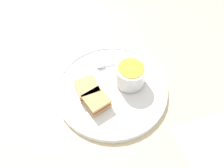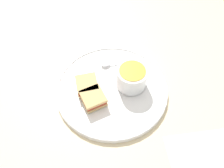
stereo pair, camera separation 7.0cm
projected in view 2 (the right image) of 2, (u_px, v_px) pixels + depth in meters
The scene contains 6 objects.
ground_plane at pixel (112, 90), 0.73m from camera, with size 2.40×2.40×0.00m, color beige.
plate at pixel (112, 89), 0.72m from camera, with size 0.37×0.37×0.02m.
soup_bowl at pixel (131, 76), 0.70m from camera, with size 0.10×0.10×0.07m.
spoon at pixel (107, 64), 0.77m from camera, with size 0.11×0.03×0.01m.
sandwich_half_near at pixel (87, 85), 0.70m from camera, with size 0.07×0.07×0.03m.
sandwich_half_far at pixel (93, 98), 0.67m from camera, with size 0.08×0.08×0.03m.
Camera 2 is at (0.10, 0.39, 0.61)m, focal length 35.00 mm.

